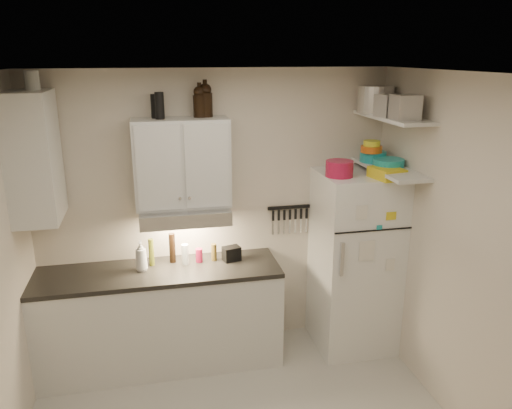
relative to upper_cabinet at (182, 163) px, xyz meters
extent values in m
cube|color=silver|center=(0.30, -1.33, 0.78)|extent=(3.20, 3.00, 0.02)
cube|color=beige|center=(0.30, 0.18, -0.53)|extent=(3.20, 0.02, 2.60)
cube|color=beige|center=(1.91, -1.33, -0.53)|extent=(0.02, 3.00, 2.60)
cube|color=silver|center=(-0.25, -0.14, -1.39)|extent=(2.10, 0.60, 0.88)
cube|color=black|center=(-0.25, -0.14, -0.93)|extent=(2.10, 0.62, 0.04)
cube|color=silver|center=(0.00, 0.00, 0.00)|extent=(0.80, 0.33, 0.75)
cube|color=silver|center=(-1.14, -0.14, 0.12)|extent=(0.33, 0.55, 1.00)
cube|color=silver|center=(0.00, -0.06, -0.44)|extent=(0.76, 0.46, 0.12)
cube|color=white|center=(1.55, -0.18, -0.98)|extent=(0.70, 0.68, 1.70)
cube|color=silver|center=(1.75, -0.31, 0.38)|extent=(0.30, 0.95, 0.03)
cube|color=silver|center=(1.75, -0.31, -0.07)|extent=(0.30, 0.95, 0.03)
cube|color=black|center=(1.00, 0.15, -0.51)|extent=(0.42, 0.02, 0.03)
cylinder|color=#A21237|center=(1.32, -0.26, -0.06)|extent=(0.30, 0.30, 0.14)
cube|color=yellow|center=(1.69, -0.41, -0.08)|extent=(0.26, 0.31, 0.09)
cylinder|color=silver|center=(1.67, -0.31, -0.08)|extent=(0.08, 0.08, 0.09)
cylinder|color=silver|center=(1.71, -0.05, 0.50)|extent=(0.40, 0.40, 0.23)
cube|color=#AAAAAD|center=(1.68, -0.37, 0.48)|extent=(0.22, 0.20, 0.18)
cube|color=#AAAAAD|center=(1.71, -0.57, 0.49)|extent=(0.20, 0.20, 0.19)
cylinder|color=teal|center=(1.71, -0.07, 0.00)|extent=(0.24, 0.24, 0.09)
cylinder|color=#D05A13|center=(1.67, -0.11, 0.07)|extent=(0.19, 0.19, 0.06)
cylinder|color=yellow|center=(1.67, -0.11, 0.13)|extent=(0.15, 0.15, 0.05)
cylinder|color=teal|center=(1.75, -0.29, -0.02)|extent=(0.35, 0.35, 0.07)
cylinder|color=black|center=(-0.16, -0.02, 0.48)|extent=(0.09, 0.09, 0.22)
cylinder|color=black|center=(-0.19, 0.06, 0.47)|extent=(0.08, 0.08, 0.20)
cylinder|color=silver|center=(-1.09, -0.08, 0.70)|extent=(0.13, 0.13, 0.14)
imported|color=silver|center=(-0.39, -0.11, -0.75)|extent=(0.13, 0.13, 0.30)
cylinder|color=brown|center=(0.25, -0.03, -0.83)|extent=(0.06, 0.06, 0.16)
cylinder|color=#565C17|center=(-0.30, -0.02, -0.78)|extent=(0.06, 0.06, 0.25)
cylinder|color=black|center=(-0.12, 0.01, -0.77)|extent=(0.06, 0.06, 0.27)
cylinder|color=silver|center=(-0.01, -0.06, -0.81)|extent=(0.08, 0.08, 0.19)
cylinder|color=#A21237|center=(0.12, -0.03, -0.84)|extent=(0.07, 0.07, 0.13)
cube|color=black|center=(0.41, -0.06, -0.84)|extent=(0.17, 0.14, 0.13)
camera|label=1|loc=(-0.26, -4.18, 0.89)|focal=35.00mm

